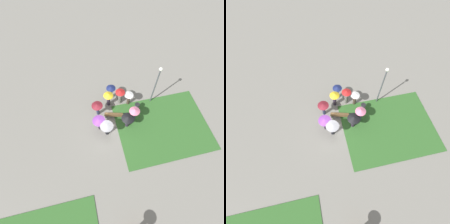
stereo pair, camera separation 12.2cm
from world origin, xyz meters
The scene contains 14 objects.
ground_plane centered at (0.00, 0.00, 0.00)m, with size 90.00×90.00×0.00m, color slate.
lawn_patch_near centered at (-5.40, 1.16, 0.03)m, with size 8.73×6.75×0.06m.
park_bench centered at (-0.97, -0.94, 0.47)m, with size 1.84×0.88×0.90m.
lamp_post centered at (-5.20, -1.97, 3.13)m, with size 0.32×0.32×4.94m.
trash_bin centered at (-3.46, -1.31, 0.49)m, with size 0.49×0.49×0.97m.
crowd_person_white centered at (-2.80, -2.21, 1.21)m, with size 0.90×0.90×1.74m.
crowd_person_maroon centered at (0.46, -1.71, 1.34)m, with size 1.07×1.07×1.75m.
crowd_person_black centered at (-2.02, 0.23, 1.37)m, with size 1.19×1.19×1.79m.
crowd_person_yellow centered at (-0.81, -2.56, 1.36)m, with size 0.97×0.97×1.88m.
crowd_person_purple centered at (0.61, -0.11, 1.36)m, with size 1.17×1.17×1.78m.
crowd_person_pink centered at (-2.78, -0.26, 1.33)m, with size 1.00×1.00×1.96m.
crowd_person_red centered at (-2.00, -2.58, 1.24)m, with size 0.95×0.95×1.95m.
crowd_person_grey centered at (0.04, 0.60, 1.34)m, with size 1.19×1.19×1.80m.
crowd_person_navy centered at (-1.26, -3.38, 1.33)m, with size 0.94×0.94×1.81m.
Camera 1 is at (1.06, 7.01, 15.58)m, focal length 28.00 mm.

